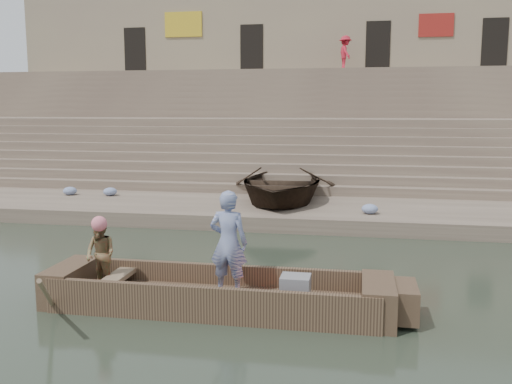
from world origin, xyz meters
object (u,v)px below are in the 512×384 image
(main_rowboat, at_px, (217,302))
(standing_man, at_px, (228,243))
(beached_rowboat, at_px, (281,184))
(television, at_px, (295,288))
(pedestrian, at_px, (345,53))
(rowing_man, at_px, (100,254))

(main_rowboat, relative_size, standing_man, 2.93)
(beached_rowboat, bearing_deg, main_rowboat, -91.65)
(television, relative_size, beached_rowboat, 0.09)
(main_rowboat, distance_m, pedestrian, 23.28)
(standing_man, xyz_separation_m, pedestrian, (1.14, 22.33, 5.04))
(rowing_man, bearing_deg, pedestrian, 105.38)
(standing_man, height_order, rowing_man, standing_man)
(standing_man, relative_size, television, 3.71)
(television, relative_size, pedestrian, 0.25)
(beached_rowboat, bearing_deg, television, -83.13)
(rowing_man, xyz_separation_m, beached_rowboat, (1.86, 8.39, 0.12))
(standing_man, bearing_deg, main_rowboat, 38.67)
(television, bearing_deg, rowing_man, 179.48)
(rowing_man, distance_m, pedestrian, 23.28)
(standing_man, bearing_deg, beached_rowboat, -82.97)
(main_rowboat, bearing_deg, television, 0.00)
(beached_rowboat, bearing_deg, standing_man, -90.43)
(beached_rowboat, bearing_deg, rowing_man, -105.11)
(television, distance_m, pedestrian, 23.16)
(main_rowboat, height_order, pedestrian, pedestrian)
(main_rowboat, xyz_separation_m, pedestrian, (1.32, 22.45, 6.00))
(rowing_man, height_order, television, rowing_man)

